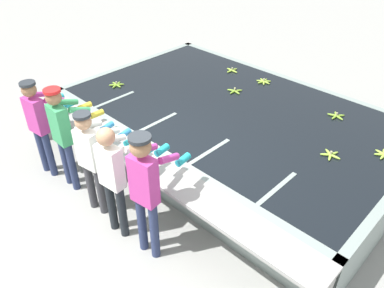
# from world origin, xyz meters

# --- Properties ---
(ground_plane) EXTENTS (80.00, 80.00, 0.00)m
(ground_plane) POSITION_xyz_m (0.00, 0.00, 0.00)
(ground_plane) COLOR #999993
(ground_plane) RESTS_ON ground
(wash_tank) EXTENTS (5.45, 3.39, 0.82)m
(wash_tank) POSITION_xyz_m (0.00, 2.13, 0.41)
(wash_tank) COLOR gray
(wash_tank) RESTS_ON ground
(work_ledge) EXTENTS (5.45, 0.45, 0.82)m
(work_ledge) POSITION_xyz_m (0.00, 0.23, 0.61)
(work_ledge) COLOR #9E9E99
(work_ledge) RESTS_ON ground
(worker_0) EXTENTS (0.46, 0.73, 1.58)m
(worker_0) POSITION_xyz_m (-1.67, -0.34, 0.95)
(worker_0) COLOR navy
(worker_0) RESTS_ON ground
(worker_1) EXTENTS (0.41, 0.72, 1.63)m
(worker_1) POSITION_xyz_m (-1.12, -0.26, 0.99)
(worker_1) COLOR navy
(worker_1) RESTS_ON ground
(worker_2) EXTENTS (0.48, 0.74, 1.56)m
(worker_2) POSITION_xyz_m (-0.40, -0.28, 0.94)
(worker_2) COLOR #38383D
(worker_2) RESTS_ON ground
(worker_3) EXTENTS (0.45, 0.73, 1.61)m
(worker_3) POSITION_xyz_m (0.15, -0.32, 0.96)
(worker_3) COLOR #1E2328
(worker_3) RESTS_ON ground
(worker_4) EXTENTS (0.47, 0.74, 1.73)m
(worker_4) POSITION_xyz_m (0.70, -0.27, 1.06)
(worker_4) COLOR navy
(worker_4) RESTS_ON ground
(banana_bunch_floating_0) EXTENTS (0.27, 0.28, 0.08)m
(banana_bunch_floating_0) POSITION_xyz_m (1.78, 2.02, 0.84)
(banana_bunch_floating_0) COLOR #9EC642
(banana_bunch_floating_0) RESTS_ON wash_tank
(banana_bunch_floating_1) EXTENTS (0.28, 0.27, 0.08)m
(banana_bunch_floating_1) POSITION_xyz_m (2.29, 2.53, 0.84)
(banana_bunch_floating_1) COLOR #9EC642
(banana_bunch_floating_1) RESTS_ON wash_tank
(banana_bunch_floating_2) EXTENTS (0.28, 0.27, 0.08)m
(banana_bunch_floating_2) POSITION_xyz_m (-2.05, 1.31, 0.84)
(banana_bunch_floating_2) COLOR #7FAD33
(banana_bunch_floating_2) RESTS_ON wash_tank
(banana_bunch_floating_3) EXTENTS (0.28, 0.28, 0.08)m
(banana_bunch_floating_3) POSITION_xyz_m (-0.95, 3.28, 0.84)
(banana_bunch_floating_3) COLOR #9EC642
(banana_bunch_floating_3) RESTS_ON wash_tank
(banana_bunch_floating_4) EXTENTS (0.28, 0.28, 0.08)m
(banana_bunch_floating_4) POSITION_xyz_m (-0.21, 3.30, 0.84)
(banana_bunch_floating_4) COLOR #93BC3D
(banana_bunch_floating_4) RESTS_ON wash_tank
(banana_bunch_floating_5) EXTENTS (0.28, 0.27, 0.08)m
(banana_bunch_floating_5) POSITION_xyz_m (1.35, 3.05, 0.84)
(banana_bunch_floating_5) COLOR #7FAD33
(banana_bunch_floating_5) RESTS_ON wash_tank
(banana_bunch_floating_6) EXTENTS (0.28, 0.27, 0.08)m
(banana_bunch_floating_6) POSITION_xyz_m (-0.35, 2.62, 0.84)
(banana_bunch_floating_6) COLOR #7FAD33
(banana_bunch_floating_6) RESTS_ON wash_tank
(banana_bunch_ledge_0) EXTENTS (0.27, 0.28, 0.08)m
(banana_bunch_ledge_0) POSITION_xyz_m (-2.36, 0.24, 0.84)
(banana_bunch_ledge_0) COLOR #7FAD33
(banana_bunch_ledge_0) RESTS_ON work_ledge
(knife_0) EXTENTS (0.24, 0.29, 0.02)m
(knife_0) POSITION_xyz_m (-2.01, 0.14, 0.83)
(knife_0) COLOR silver
(knife_0) RESTS_ON work_ledge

